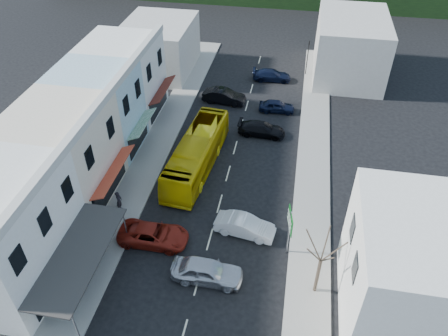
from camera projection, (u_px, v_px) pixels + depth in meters
ground at (210, 239)px, 33.11m from camera, size 120.00×120.00×0.00m
sidewalk_left at (155, 151)px, 41.79m from camera, size 3.00×52.00×0.15m
sidewalk_right at (313, 168)px, 39.67m from camera, size 3.00×52.00×0.15m
shopfront_row at (74, 141)px, 36.20m from camera, size 8.25×30.00×8.00m
right_building at (419, 275)px, 25.64m from camera, size 8.00×9.00×8.00m
distant_block_left at (159, 47)px, 53.61m from camera, size 8.00×10.00×6.00m
distant_block_right at (350, 47)px, 52.35m from camera, size 8.00×12.00×7.00m
bus at (197, 154)px, 38.93m from camera, size 3.48×11.77×3.10m
car_silver at (207, 272)px, 29.84m from camera, size 4.41×1.83×1.40m
car_white at (245, 227)px, 33.17m from camera, size 4.60×2.38×1.40m
car_red at (154, 235)px, 32.51m from camera, size 4.61×1.91×1.40m
car_black_near at (262, 129)px, 43.59m from camera, size 4.56×1.98×1.40m
car_navy_mid at (277, 106)px, 47.07m from camera, size 4.48×2.01×1.40m
car_black_far at (224, 97)px, 48.57m from camera, size 4.55×2.20×1.40m
car_navy_far at (272, 75)px, 52.71m from camera, size 4.61×2.13×1.40m
pedestrian_left at (119, 202)px, 34.87m from camera, size 0.49×0.65×1.70m
direction_sign at (289, 233)px, 30.80m from camera, size 0.89×1.95×4.16m
street_tree at (321, 261)px, 27.49m from camera, size 2.75×2.75×6.34m
traffic_signal at (307, 58)px, 52.82m from camera, size 0.76×1.05×4.44m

